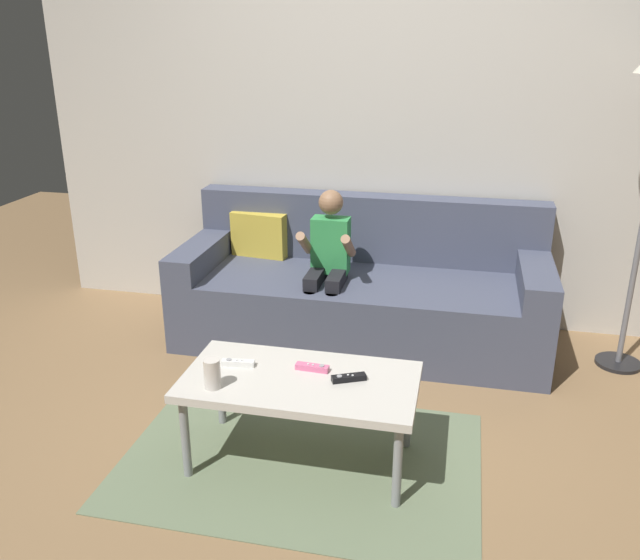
% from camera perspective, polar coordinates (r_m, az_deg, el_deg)
% --- Properties ---
extents(ground_plane, '(8.40, 8.40, 0.00)m').
position_cam_1_polar(ground_plane, '(2.93, -0.08, -15.20)').
color(ground_plane, olive).
extents(wall_back, '(4.20, 0.05, 2.50)m').
position_cam_1_polar(wall_back, '(4.00, 5.17, 13.93)').
color(wall_back, beige).
rests_on(wall_back, ground).
extents(couch, '(2.08, 0.80, 0.80)m').
position_cam_1_polar(couch, '(3.86, 3.48, -1.13)').
color(couch, '#474C60').
rests_on(couch, ground).
extents(person_seated_on_couch, '(0.29, 0.36, 0.91)m').
position_cam_1_polar(person_seated_on_couch, '(3.64, 0.66, 1.58)').
color(person_seated_on_couch, black).
rests_on(person_seated_on_couch, ground).
extents(coffee_table, '(0.95, 0.50, 0.40)m').
position_cam_1_polar(coffee_table, '(2.73, -1.74, -9.13)').
color(coffee_table, beige).
rests_on(coffee_table, ground).
extents(area_rug, '(1.50, 1.03, 0.01)m').
position_cam_1_polar(area_rug, '(2.92, -1.66, -15.19)').
color(area_rug, '#6B7A5B').
rests_on(area_rug, ground).
extents(game_remote_white_near_edge, '(0.14, 0.05, 0.03)m').
position_cam_1_polar(game_remote_white_near_edge, '(2.82, -7.10, -7.11)').
color(game_remote_white_near_edge, white).
rests_on(game_remote_white_near_edge, coffee_table).
extents(game_remote_black_center, '(0.14, 0.09, 0.03)m').
position_cam_1_polar(game_remote_black_center, '(2.68, 2.48, -8.46)').
color(game_remote_black_center, black).
rests_on(game_remote_black_center, coffee_table).
extents(game_remote_pink_far_corner, '(0.14, 0.04, 0.03)m').
position_cam_1_polar(game_remote_pink_far_corner, '(2.76, -0.67, -7.55)').
color(game_remote_pink_far_corner, pink).
rests_on(game_remote_pink_far_corner, coffee_table).
extents(soda_can, '(0.07, 0.07, 0.12)m').
position_cam_1_polar(soda_can, '(2.65, -9.28, -7.97)').
color(soda_can, silver).
rests_on(soda_can, coffee_table).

